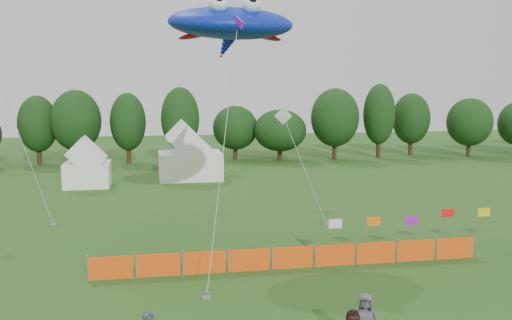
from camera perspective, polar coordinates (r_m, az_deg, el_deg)
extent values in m
cylinder|color=#382314|center=(64.36, -20.87, 0.64)|extent=(0.50, 0.50, 2.38)
ellipsoid|color=black|center=(64.10, -20.99, 3.40)|extent=(4.09, 4.09, 5.35)
cylinder|color=#382314|center=(62.95, -17.44, 0.74)|extent=(0.50, 0.50, 2.57)
ellipsoid|color=black|center=(62.67, -17.55, 3.79)|extent=(5.20, 5.20, 5.79)
cylinder|color=#382314|center=(62.49, -12.60, 0.80)|extent=(0.50, 0.50, 2.46)
ellipsoid|color=black|center=(62.21, -12.69, 3.75)|extent=(3.78, 3.78, 5.55)
cylinder|color=#382314|center=(61.14, -7.54, 0.87)|extent=(0.50, 0.50, 2.66)
ellipsoid|color=black|center=(60.85, -7.59, 4.12)|extent=(4.05, 4.05, 5.99)
cylinder|color=#382314|center=(64.40, -2.08, 0.95)|extent=(0.50, 0.50, 1.98)
ellipsoid|color=black|center=(64.16, -2.10, 3.24)|extent=(5.06, 5.06, 4.46)
cylinder|color=#382314|center=(63.37, 2.40, 0.79)|extent=(0.50, 0.50, 1.86)
ellipsoid|color=black|center=(63.13, 2.41, 2.97)|extent=(5.86, 5.86, 4.18)
cylinder|color=#382314|center=(64.86, 7.85, 1.21)|extent=(0.50, 0.50, 2.62)
ellipsoid|color=black|center=(64.58, 7.91, 4.23)|extent=(5.41, 5.41, 5.89)
cylinder|color=#382314|center=(67.36, 12.13, 1.42)|extent=(0.50, 0.50, 2.78)
ellipsoid|color=black|center=(67.09, 12.22, 4.50)|extent=(3.67, 3.67, 6.26)
cylinder|color=#382314|center=(71.10, 15.17, 1.48)|extent=(0.50, 0.50, 2.42)
ellipsoid|color=black|center=(70.86, 15.26, 4.02)|extent=(4.46, 4.46, 5.44)
cylinder|color=#382314|center=(71.58, 20.48, 1.24)|extent=(0.50, 0.50, 2.24)
ellipsoid|color=black|center=(71.35, 20.58, 3.57)|extent=(5.26, 5.26, 5.03)
cube|color=white|center=(49.00, -16.49, -1.38)|extent=(3.62, 3.62, 1.99)
cube|color=white|center=(51.04, -6.60, -0.55)|extent=(5.46, 4.37, 2.40)
cube|color=#F74F0D|center=(25.49, -14.33, -10.43)|extent=(1.90, 0.06, 1.00)
cube|color=#F74F0D|center=(25.43, -9.75, -10.35)|extent=(1.90, 0.06, 1.00)
cube|color=#F74F0D|center=(25.53, -5.19, -10.20)|extent=(1.90, 0.06, 1.00)
cube|color=#F74F0D|center=(25.79, -0.69, -9.99)|extent=(1.90, 0.06, 1.00)
cube|color=#F74F0D|center=(26.19, 3.68, -9.73)|extent=(1.90, 0.06, 1.00)
cube|color=#F74F0D|center=(26.74, 7.89, -9.42)|extent=(1.90, 0.06, 1.00)
cube|color=#F74F0D|center=(27.43, 11.91, -9.08)|extent=(1.90, 0.06, 1.00)
cube|color=#F74F0D|center=(28.24, 15.70, -8.72)|extent=(1.90, 0.06, 1.00)
cube|color=#F74F0D|center=(29.16, 19.26, -8.35)|extent=(1.90, 0.06, 1.00)
cylinder|color=gray|center=(27.67, 7.21, -7.85)|extent=(0.06, 0.06, 1.91)
cube|color=white|center=(27.59, 7.93, -6.33)|extent=(0.70, 0.02, 0.45)
cylinder|color=gray|center=(28.48, 10.98, -7.51)|extent=(0.06, 0.06, 1.89)
cube|color=orange|center=(28.43, 11.67, -6.06)|extent=(0.70, 0.02, 0.45)
cylinder|color=gray|center=(29.26, 14.65, -7.26)|extent=(0.06, 0.06, 1.85)
cube|color=purple|center=(29.24, 15.32, -5.88)|extent=(0.70, 0.02, 0.45)
cylinder|color=gray|center=(30.28, 17.96, -6.64)|extent=(0.06, 0.06, 2.10)
cube|color=red|center=(30.26, 18.60, -5.07)|extent=(0.70, 0.02, 0.45)
cylinder|color=gray|center=(31.27, 21.20, -6.37)|extent=(0.06, 0.06, 2.07)
cube|color=yellow|center=(31.28, 21.82, -4.88)|extent=(0.70, 0.02, 0.45)
ellipsoid|color=#0D27C3|center=(30.63, -2.51, 13.51)|extent=(7.35, 5.99, 2.34)
sphere|color=white|center=(29.18, -3.78, 15.24)|extent=(0.94, 0.94, 0.94)
sphere|color=white|center=(29.43, -0.43, 15.19)|extent=(0.94, 0.94, 0.94)
ellipsoid|color=#B90911|center=(30.59, -5.95, 12.33)|extent=(1.96, 0.86, 0.31)
ellipsoid|color=#B90911|center=(31.09, 0.77, 12.29)|extent=(1.96, 0.86, 0.31)
cube|color=purple|center=(28.08, -1.74, 13.61)|extent=(0.37, 0.96, 0.70)
cylinder|color=#A5A5A5|center=(24.90, -3.25, 1.35)|extent=(2.37, 6.77, 11.19)
cube|color=gray|center=(22.79, -4.99, -13.59)|extent=(0.30, 0.30, 0.10)
cube|color=silver|center=(41.03, 2.75, 4.42)|extent=(1.25, 0.35, 1.25)
cylinder|color=#A5A5A5|center=(37.50, 4.73, -0.55)|extent=(0.80, 8.13, 6.11)
cube|color=gray|center=(34.35, 7.11, -6.40)|extent=(0.30, 0.30, 0.10)
cylinder|color=#A5A5A5|center=(37.71, -23.26, 4.29)|extent=(4.95, 4.12, 13.13)
cube|color=gray|center=(36.14, -19.60, -6.09)|extent=(0.30, 0.30, 0.10)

